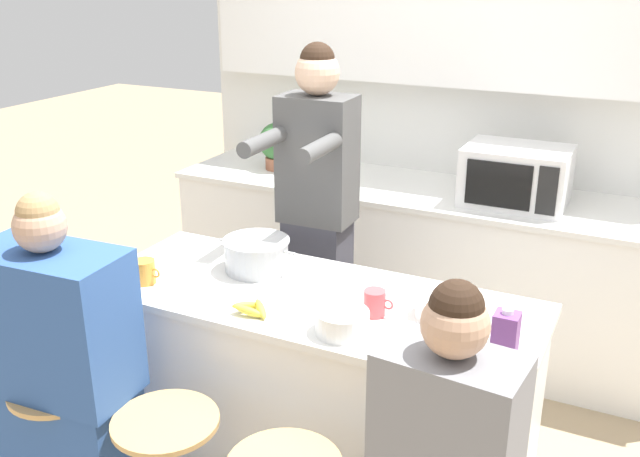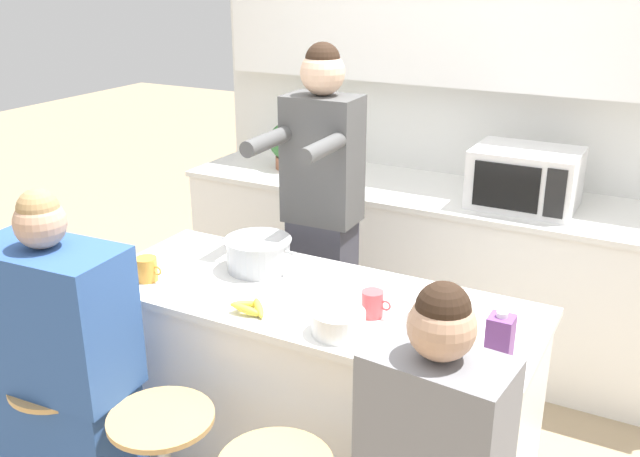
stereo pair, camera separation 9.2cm
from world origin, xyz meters
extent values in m
cube|color=silver|center=(0.00, 1.82, 1.35)|extent=(3.15, 0.06, 2.70)
cube|color=white|center=(0.00, 1.71, 1.83)|extent=(2.90, 0.16, 0.75)
cube|color=white|center=(0.00, 1.44, 0.44)|extent=(2.90, 0.67, 0.89)
cube|color=silver|center=(0.00, 1.44, 0.90)|extent=(2.93, 0.70, 0.03)
cube|color=white|center=(0.00, 0.00, 0.47)|extent=(1.70, 0.65, 0.81)
cube|color=silver|center=(0.00, 0.00, 0.89)|extent=(1.74, 0.69, 0.03)
cylinder|color=tan|center=(-0.70, -0.64, 0.66)|extent=(0.36, 0.36, 0.02)
cylinder|color=tan|center=(-0.23, -0.63, 0.66)|extent=(0.36, 0.36, 0.02)
cube|color=#383842|center=(-0.29, 0.63, 0.48)|extent=(0.29, 0.23, 0.96)
cube|color=#4C4C4C|center=(-0.29, 0.63, 1.25)|extent=(0.34, 0.23, 0.58)
cylinder|color=#4C4C4C|center=(-0.41, 0.36, 1.38)|extent=(0.08, 0.32, 0.07)
cylinder|color=#4C4C4C|center=(-0.15, 0.36, 1.38)|extent=(0.08, 0.32, 0.07)
sphere|color=#DBB293|center=(-0.29, 0.63, 1.64)|extent=(0.20, 0.20, 0.20)
sphere|color=black|center=(-0.29, 0.63, 1.70)|extent=(0.16, 0.16, 0.15)
cube|color=#2D5193|center=(-0.67, -0.64, 0.93)|extent=(0.55, 0.32, 0.53)
sphere|color=tan|center=(-0.67, -0.64, 1.28)|extent=(0.18, 0.18, 0.17)
sphere|color=#A37F51|center=(-0.67, -0.64, 1.33)|extent=(0.15, 0.15, 0.14)
cube|color=slate|center=(0.72, -0.64, 0.92)|extent=(0.39, 0.25, 0.50)
sphere|color=tan|center=(0.72, -0.64, 1.25)|extent=(0.19, 0.19, 0.17)
sphere|color=black|center=(0.72, -0.64, 1.30)|extent=(0.15, 0.15, 0.14)
cylinder|color=#B7BABC|center=(-0.31, 0.12, 0.96)|extent=(0.26, 0.26, 0.13)
cylinder|color=#B7BABC|center=(-0.31, 0.12, 1.03)|extent=(0.28, 0.28, 0.01)
cylinder|color=#B7BABC|center=(-0.47, 0.12, 1.01)|extent=(0.05, 0.01, 0.01)
cylinder|color=#B7BABC|center=(-0.16, 0.12, 1.01)|extent=(0.05, 0.01, 0.01)
cylinder|color=white|center=(0.51, 0.05, 0.94)|extent=(0.22, 0.22, 0.08)
cylinder|color=white|center=(0.22, -0.21, 0.94)|extent=(0.19, 0.19, 0.08)
cylinder|color=#DB4C51|center=(0.27, -0.04, 0.95)|extent=(0.08, 0.08, 0.10)
torus|color=#DB4C51|center=(0.32, -0.04, 0.95)|extent=(0.04, 0.01, 0.04)
cylinder|color=orange|center=(-0.65, -0.19, 0.95)|extent=(0.09, 0.09, 0.10)
torus|color=orange|center=(-0.59, -0.19, 0.95)|extent=(0.04, 0.01, 0.04)
ellipsoid|color=yellow|center=(-0.12, -0.26, 0.93)|extent=(0.12, 0.05, 0.05)
ellipsoid|color=yellow|center=(-0.16, -0.22, 0.93)|extent=(0.09, 0.11, 0.05)
ellipsoid|color=yellow|center=(-0.09, -0.22, 0.93)|extent=(0.10, 0.10, 0.05)
cube|color=#7A428E|center=(0.77, -0.21, 1.00)|extent=(0.08, 0.08, 0.19)
cylinder|color=white|center=(0.77, -0.21, 1.10)|extent=(0.03, 0.03, 0.02)
cube|color=white|center=(0.47, 1.40, 1.07)|extent=(0.52, 0.39, 0.30)
cube|color=black|center=(0.42, 1.20, 1.07)|extent=(0.32, 0.01, 0.23)
cube|color=black|center=(0.65, 1.20, 1.07)|extent=(0.09, 0.01, 0.24)
cylinder|color=#93563D|center=(-0.95, 1.44, 0.96)|extent=(0.15, 0.15, 0.07)
sphere|color=#336633|center=(-0.95, 1.44, 1.09)|extent=(0.23, 0.23, 0.23)
camera|label=1|loc=(1.11, -2.19, 2.09)|focal=40.00mm
camera|label=2|loc=(1.19, -2.15, 2.09)|focal=40.00mm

